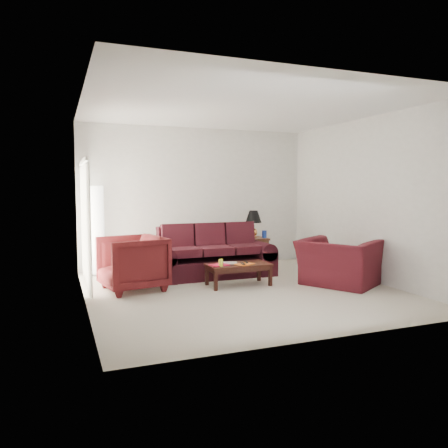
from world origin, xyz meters
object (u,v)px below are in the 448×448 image
object	(u,v)px
end_table	(253,252)
armchair_right	(338,263)
armchair_left	(132,263)
sofa	(213,252)
coffee_table	(238,275)
floor_lamp	(98,230)

from	to	relation	value
end_table	armchair_right	bearing A→B (deg)	-74.87
end_table	armchair_left	distance (m)	3.13
sofa	coffee_table	distance (m)	0.97
end_table	sofa	bearing A→B (deg)	-147.95
sofa	floor_lamp	size ratio (longest dim) A/B	1.32
end_table	armchair_left	size ratio (longest dim) A/B	0.62
sofa	armchair_left	world-z (taller)	sofa
end_table	floor_lamp	world-z (taller)	floor_lamp
sofa	end_table	size ratio (longest dim) A/B	3.76
armchair_right	floor_lamp	bearing A→B (deg)	26.49
end_table	floor_lamp	xyz separation A→B (m)	(-3.25, 0.18, 0.57)
armchair_left	armchair_right	bearing A→B (deg)	64.80
sofa	armchair_right	world-z (taller)	sofa
sofa	armchair_left	size ratio (longest dim) A/B	2.32
end_table	floor_lamp	bearing A→B (deg)	176.88
floor_lamp	armchair_right	bearing A→B (deg)	-32.30
end_table	armchair_left	bearing A→B (deg)	-154.65
coffee_table	armchair_right	bearing A→B (deg)	-31.60
end_table	coffee_table	bearing A→B (deg)	-122.01
coffee_table	sofa	bearing A→B (deg)	87.82
armchair_right	armchair_left	bearing A→B (deg)	43.76
floor_lamp	armchair_left	size ratio (longest dim) A/B	1.76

